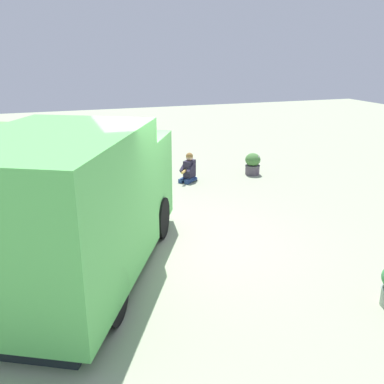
{
  "coord_description": "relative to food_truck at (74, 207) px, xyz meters",
  "views": [
    {
      "loc": [
        -7.22,
        2.03,
        3.58
      ],
      "look_at": [
        0.43,
        -0.62,
        0.86
      ],
      "focal_mm": 39.93,
      "sensor_mm": 36.0,
      "label": 1
    }
  ],
  "objects": [
    {
      "name": "food_truck",
      "position": [
        0.0,
        0.0,
        0.0
      ],
      "size": [
        5.34,
        4.43,
        2.48
      ],
      "color": "#5DC35B",
      "rests_on": "ground_plane"
    },
    {
      "name": "planter_flowering_side",
      "position": [
        4.42,
        -5.44,
        -0.86
      ],
      "size": [
        0.45,
        0.45,
        0.64
      ],
      "color": "#584C59",
      "rests_on": "ground_plane"
    },
    {
      "name": "ground_plane",
      "position": [
        0.56,
        -1.72,
        -1.19
      ],
      "size": [
        40.0,
        40.0,
        0.0
      ],
      "primitive_type": "plane",
      "color": "#9AA585"
    },
    {
      "name": "person_customer",
      "position": [
        4.41,
        -3.42,
        -0.87
      ],
      "size": [
        0.71,
        0.73,
        0.82
      ],
      "color": "navy",
      "rests_on": "ground_plane"
    }
  ]
}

